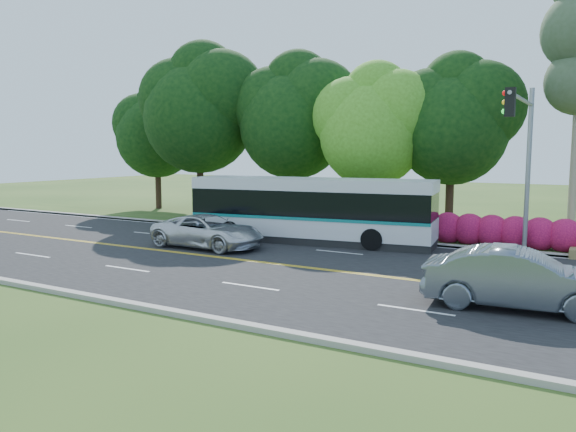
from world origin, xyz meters
The scene contains 12 objects.
ground centered at (0.00, 0.00, 0.00)m, with size 120.00×120.00×0.00m, color #2A4A18.
road centered at (0.00, 0.00, 0.01)m, with size 60.00×14.00×0.02m, color black.
curb_north centered at (0.00, 7.15, 0.07)m, with size 60.00×0.30×0.15m, color #A09B90.
curb_south centered at (0.00, -7.15, 0.07)m, with size 60.00×0.30×0.15m, color #A09B90.
grass_verge centered at (0.00, 9.00, 0.05)m, with size 60.00×4.00×0.10m, color #2A4A18.
lane_markings centered at (-0.09, 0.00, 0.02)m, with size 57.60×13.82×0.00m.
tree_row centered at (-5.15, 12.13, 6.73)m, with size 44.70×9.10×13.84m.
bougainvillea_hedge centered at (7.18, 8.15, 0.72)m, with size 9.50×2.25×1.50m.
traffic_signal centered at (6.49, 5.40, 4.67)m, with size 0.42×6.10×7.00m.
transit_bus centered at (-2.86, 5.36, 1.53)m, with size 11.91×4.04×3.06m.
sedan centered at (7.46, -1.99, 0.87)m, with size 1.80×5.15×1.70m, color slate.
suv centered at (-6.19, 1.66, 0.76)m, with size 2.44×5.30×1.47m, color silver.
Camera 1 is at (9.41, -18.43, 4.46)m, focal length 35.00 mm.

